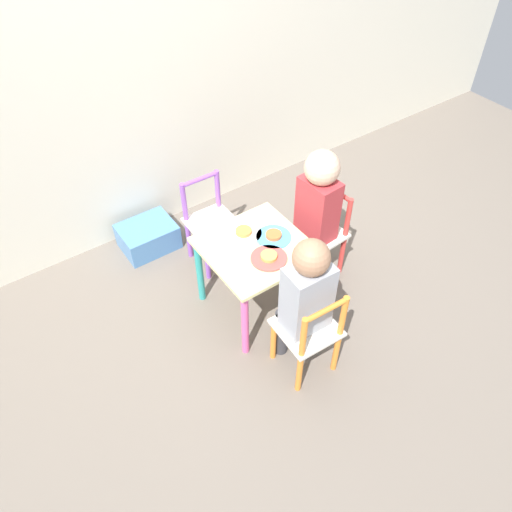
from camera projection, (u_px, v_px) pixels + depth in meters
ground_plane at (256, 305)px, 2.71m from camera, size 6.00×6.00×0.00m
house_wall at (140, 0)px, 2.35m from camera, size 6.00×0.06×2.60m
kids_table at (256, 258)px, 2.46m from camera, size 0.49×0.49×0.44m
chair_orange at (309, 334)px, 2.26m from camera, size 0.27×0.27×0.53m
chair_red at (320, 234)px, 2.73m from camera, size 0.28×0.28×0.53m
chair_purple at (210, 224)px, 2.79m from camera, size 0.26×0.26×0.53m
child_front at (305, 295)px, 2.15m from camera, size 0.21×0.22×0.79m
child_right at (316, 206)px, 2.54m from camera, size 0.23×0.21×0.80m
plate_front at (269, 258)px, 2.33m from camera, size 0.17×0.17×0.03m
plate_right at (274, 236)px, 2.44m from camera, size 0.17×0.17×0.03m
plate_back at (244, 233)px, 2.46m from camera, size 0.18×0.18×0.03m
storage_bin at (148, 236)px, 2.99m from camera, size 0.32×0.25×0.16m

